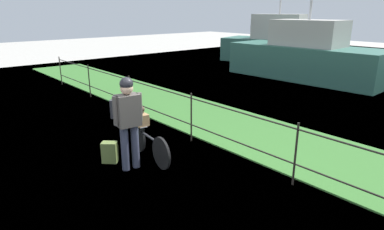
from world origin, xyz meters
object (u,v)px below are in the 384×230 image
object	(u,v)px
backpack_on_paving	(110,152)
mooring_bollard	(114,109)
moored_boat_mid	(306,57)
bicycle_main	(148,143)
wooden_crate	(140,119)
cyclist_person	(128,116)
moored_boat_far	(277,45)
terrier_dog	(140,110)

from	to	relation	value
backpack_on_paving	mooring_bollard	size ratio (longest dim) A/B	0.80
moored_boat_mid	backpack_on_paving	bearing A→B (deg)	-78.23
mooring_bollard	backpack_on_paving	bearing A→B (deg)	-29.64
bicycle_main	moored_boat_mid	size ratio (longest dim) A/B	0.24
wooden_crate	moored_boat_mid	bearing A→B (deg)	102.72
moored_boat_mid	wooden_crate	bearing A→B (deg)	-77.28
wooden_crate	backpack_on_paving	distance (m)	0.85
bicycle_main	cyclist_person	world-z (taller)	cyclist_person
moored_boat_far	moored_boat_mid	bearing A→B (deg)	-40.35
mooring_bollard	moored_boat_far	world-z (taller)	moored_boat_far
bicycle_main	mooring_bollard	xyz separation A→B (m)	(-2.76, 0.73, -0.07)
bicycle_main	moored_boat_far	xyz separation A→B (m)	(-6.08, 12.54, 0.62)
terrier_dog	mooring_bollard	size ratio (longest dim) A/B	0.64
moored_boat_mid	moored_boat_far	distance (m)	4.75
bicycle_main	moored_boat_mid	bearing A→B (deg)	104.60
bicycle_main	backpack_on_paving	bearing A→B (deg)	-119.65
cyclist_person	moored_boat_far	size ratio (longest dim) A/B	0.27
cyclist_person	moored_boat_far	distance (m)	14.41
mooring_bollard	moored_boat_mid	size ratio (longest dim) A/B	0.08
cyclist_person	moored_boat_mid	size ratio (longest dim) A/B	0.26
backpack_on_paving	moored_boat_far	size ratio (longest dim) A/B	0.06
backpack_on_paving	moored_boat_far	distance (m)	14.38
cyclist_person	mooring_bollard	distance (m)	3.21
wooden_crate	backpack_on_paving	xyz separation A→B (m)	(-0.02, -0.67, -0.51)
wooden_crate	backpack_on_paving	world-z (taller)	wooden_crate
cyclist_person	wooden_crate	bearing A→B (deg)	132.26
wooden_crate	moored_boat_mid	xyz separation A→B (m)	(-2.13, 9.42, 0.19)
wooden_crate	mooring_bollard	xyz separation A→B (m)	(-2.43, 0.69, -0.47)
bicycle_main	moored_boat_far	distance (m)	13.95
terrier_dog	backpack_on_paving	world-z (taller)	terrier_dog
terrier_dog	moored_boat_mid	bearing A→B (deg)	102.86
bicycle_main	backpack_on_paving	xyz separation A→B (m)	(-0.36, -0.64, -0.12)
terrier_dog	backpack_on_paving	distance (m)	0.97
terrier_dog	moored_boat_far	size ratio (longest dim) A/B	0.05
wooden_crate	moored_boat_mid	world-z (taller)	moored_boat_mid
bicycle_main	terrier_dog	xyz separation A→B (m)	(-0.31, 0.03, 0.58)
moored_boat_mid	cyclist_person	bearing A→B (deg)	-75.41
wooden_crate	backpack_on_paving	size ratio (longest dim) A/B	0.81
bicycle_main	mooring_bollard	world-z (taller)	bicycle_main
cyclist_person	mooring_bollard	world-z (taller)	cyclist_person
bicycle_main	moored_boat_far	size ratio (longest dim) A/B	0.25
cyclist_person	backpack_on_paving	xyz separation A→B (m)	(-0.48, -0.17, -0.80)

